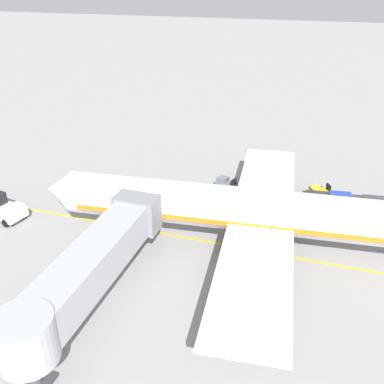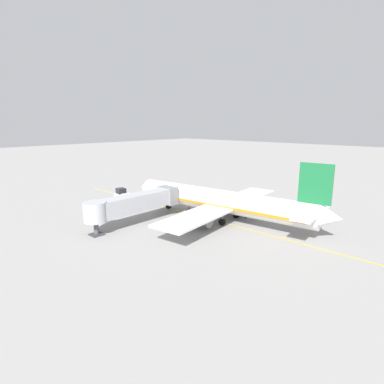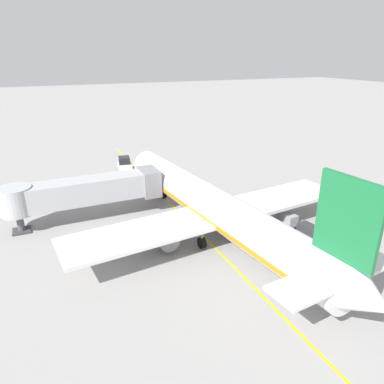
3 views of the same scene
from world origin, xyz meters
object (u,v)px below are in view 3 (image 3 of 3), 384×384
object	(u,v)px
parked_airliner	(213,206)
jet_bridge	(84,191)
baggage_cart_front	(287,219)
baggage_cart_third_in_train	(330,240)
baggage_tug_lead	(261,199)
baggage_tug_trailing	(326,231)
safety_cone_nose_left	(192,200)
safety_cone_nose_right	(166,178)
safety_cone_wing_tip	(171,185)
baggage_cart_second_in_train	(309,231)
baggage_cart_tail_end	(357,256)
pushback_tractor	(125,166)
ground_crew_wing_walker	(250,212)
ground_crew_loader	(257,231)

from	to	relation	value
parked_airliner	jet_bridge	bearing A→B (deg)	141.60
baggage_cart_front	baggage_cart_third_in_train	size ratio (longest dim) A/B	1.00
baggage_tug_lead	baggage_cart_front	world-z (taller)	baggage_tug_lead
baggage_tug_trailing	safety_cone_nose_left	world-z (taller)	baggage_tug_trailing
baggage_cart_third_in_train	baggage_cart_front	bearing A→B (deg)	99.00
safety_cone_nose_right	safety_cone_wing_tip	distance (m)	3.37
baggage_cart_second_in_train	baggage_cart_tail_end	size ratio (longest dim) A/B	1.00
baggage_tug_lead	baggage_cart_tail_end	size ratio (longest dim) A/B	0.93
parked_airliner	baggage_cart_second_in_train	distance (m)	9.81
jet_bridge	pushback_tractor	distance (m)	16.70
parked_airliner	baggage_cart_third_in_train	size ratio (longest dim) A/B	12.60
ground_crew_wing_walker	safety_cone_nose_left	xyz separation A→B (m)	(-3.72, 7.36, -0.66)
baggage_cart_third_in_train	baggage_cart_tail_end	world-z (taller)	same
baggage_tug_trailing	baggage_cart_third_in_train	xyz separation A→B (m)	(-1.30, -1.86, 0.24)
baggage_cart_front	baggage_cart_tail_end	distance (m)	8.48
pushback_tractor	baggage_cart_front	distance (m)	27.43
baggage_cart_second_in_train	ground_crew_loader	distance (m)	5.15
baggage_cart_second_in_train	safety_cone_nose_right	distance (m)	23.76
baggage_cart_second_in_train	safety_cone_wing_tip	size ratio (longest dim) A/B	5.02
baggage_tug_trailing	parked_airliner	bearing A→B (deg)	153.19
baggage_cart_second_in_train	safety_cone_nose_left	size ratio (longest dim) A/B	5.02
baggage_cart_front	safety_cone_wing_tip	size ratio (longest dim) A/B	5.02
ground_crew_loader	baggage_cart_third_in_train	bearing A→B (deg)	-39.22
baggage_cart_third_in_train	ground_crew_wing_walker	xyz separation A→B (m)	(-3.56, 8.31, 0.00)
baggage_tug_lead	baggage_cart_second_in_train	world-z (taller)	baggage_tug_lead
jet_bridge	ground_crew_wing_walker	bearing A→B (deg)	-24.53
safety_cone_wing_tip	parked_airliner	bearing A→B (deg)	-94.52
baggage_tug_lead	safety_cone_nose_right	size ratio (longest dim) A/B	4.69
parked_airliner	baggage_cart_front	bearing A→B (deg)	-12.09
parked_airliner	baggage_cart_second_in_train	bearing A→B (deg)	-30.49
baggage_cart_second_in_train	safety_cone_nose_left	distance (m)	15.07
baggage_cart_front	safety_cone_nose_left	world-z (taller)	baggage_cart_front
baggage_cart_tail_end	safety_cone_nose_left	xyz separation A→B (m)	(-7.38, 18.82, -0.66)
baggage_cart_second_in_train	parked_airliner	bearing A→B (deg)	149.51
baggage_cart_tail_end	parked_airliner	bearing A→B (deg)	131.49
pushback_tractor	baggage_cart_second_in_train	distance (m)	30.38
baggage_cart_tail_end	baggage_tug_lead	bearing A→B (deg)	89.79
ground_crew_loader	safety_cone_nose_right	size ratio (longest dim) A/B	2.86
baggage_cart_third_in_train	baggage_cart_tail_end	xyz separation A→B (m)	(0.10, -3.15, 0.00)
baggage_cart_front	safety_cone_nose_left	bearing A→B (deg)	121.79
baggage_tug_trailing	safety_cone_nose_left	xyz separation A→B (m)	(-8.58, 13.81, -0.42)
baggage_cart_tail_end	ground_crew_wing_walker	distance (m)	12.03
jet_bridge	safety_cone_wing_tip	bearing A→B (deg)	25.31
baggage_cart_front	baggage_cart_second_in_train	distance (m)	3.13
parked_airliner	safety_cone_wing_tip	world-z (taller)	parked_airliner
baggage_tug_trailing	baggage_cart_tail_end	size ratio (longest dim) A/B	0.94
baggage_cart_third_in_train	safety_cone_nose_left	size ratio (longest dim) A/B	5.02
safety_cone_nose_left	safety_cone_nose_right	size ratio (longest dim) A/B	1.00
parked_airliner	pushback_tractor	world-z (taller)	parked_airliner
baggage_tug_trailing	baggage_cart_second_in_train	xyz separation A→B (m)	(-1.95, 0.30, 0.24)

